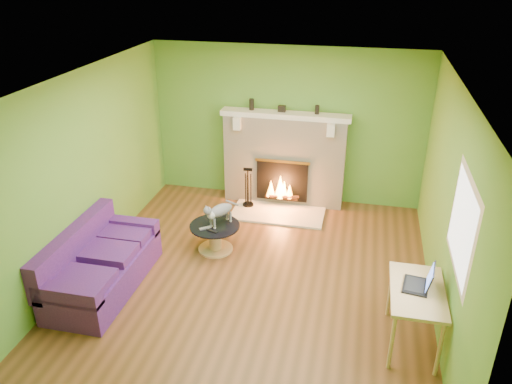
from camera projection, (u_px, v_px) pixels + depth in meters
floor at (254, 276)px, 6.62m from camera, size 5.00×5.00×0.00m
ceiling at (253, 81)px, 5.49m from camera, size 5.00×5.00×0.00m
wall_back at (287, 125)px, 8.26m from camera, size 5.00×0.00×5.00m
wall_front at (181, 322)px, 3.86m from camera, size 5.00×0.00×5.00m
wall_left at (85, 172)px, 6.50m from camera, size 0.00×5.00×5.00m
wall_right at (448, 206)px, 5.61m from camera, size 0.00×5.00×5.00m
window_frame at (463, 225)px, 4.72m from camera, size 0.00×1.20×1.20m
window_pane at (462, 225)px, 4.72m from camera, size 0.00×1.06×1.06m
fireplace at (284, 159)px, 8.32m from camera, size 2.10×0.46×1.58m
hearth at (278, 213)px, 8.20m from camera, size 1.50×0.75×0.03m
mantel at (285, 115)px, 7.97m from camera, size 2.10×0.28×0.08m
sofa at (100, 265)px, 6.31m from camera, size 0.85×1.78×0.80m
coffee_table at (215, 236)px, 7.12m from camera, size 0.71×0.71×0.40m
desk at (417, 296)px, 5.23m from camera, size 0.56×0.96×0.71m
cat at (221, 213)px, 6.99m from camera, size 0.51×0.61×0.37m
remote_silver at (205, 228)px, 6.96m from camera, size 0.16×0.14×0.02m
remote_black at (212, 231)px, 6.88m from camera, size 0.17×0.09×0.02m
laptop at (417, 277)px, 5.19m from camera, size 0.34×0.38×0.25m
fire_tools at (248, 187)px, 8.28m from camera, size 0.18×0.18×0.68m
mantel_vase_left at (252, 104)px, 8.05m from camera, size 0.08×0.08×0.18m
mantel_vase_right at (317, 110)px, 7.85m from camera, size 0.07×0.07×0.14m
mantel_box at (282, 109)px, 7.97m from camera, size 0.12×0.08×0.10m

